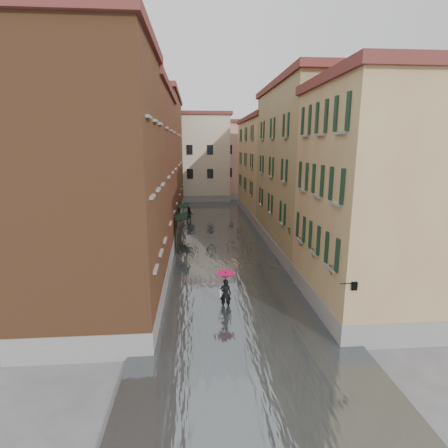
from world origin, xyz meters
name	(u,v)px	position (x,y,z in m)	size (l,w,h in m)	color
ground	(234,296)	(0.00, 0.00, 0.00)	(120.00, 120.00, 0.00)	#5D5D60
floodwater	(219,237)	(0.00, 13.00, 0.10)	(10.00, 60.00, 0.20)	#51585A
building_left_near	(94,192)	(-7.00, -2.00, 6.50)	(6.00, 8.00, 13.00)	brown
building_left_mid	(134,177)	(-7.00, 9.00, 6.25)	(6.00, 14.00, 12.50)	brown
building_left_far	(155,159)	(-7.00, 24.00, 7.00)	(6.00, 16.00, 14.00)	brown
building_right_near	(374,203)	(7.00, -2.00, 5.75)	(6.00, 8.00, 11.50)	tan
building_right_mid	(308,172)	(7.00, 9.00, 6.50)	(6.00, 14.00, 13.00)	#988B5C
building_right_far	(270,169)	(7.00, 24.00, 5.75)	(6.00, 16.00, 11.50)	tan
building_end_cream	(190,159)	(-3.00, 38.00, 6.50)	(12.00, 9.00, 13.00)	beige
building_end_pink	(244,161)	(6.00, 40.00, 6.00)	(10.00, 9.00, 12.00)	tan
awning_near	(181,218)	(-3.48, 11.08, 2.47)	(1.09, 3.13, 2.80)	black
awning_far	(183,206)	(-3.49, 16.87, 2.46)	(1.09, 2.74, 2.80)	black
wall_lantern	(353,285)	(4.33, -6.00, 3.01)	(0.71, 0.22, 0.35)	black
window_planters	(309,241)	(4.12, -0.82, 3.51)	(0.59, 8.15, 0.84)	brown
pedestrian_main	(225,286)	(-0.63, -1.64, 1.30)	(1.05, 1.05, 2.06)	black
pedestrian_far	(190,215)	(-2.93, 20.10, 0.90)	(0.88, 0.68, 1.81)	#232325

